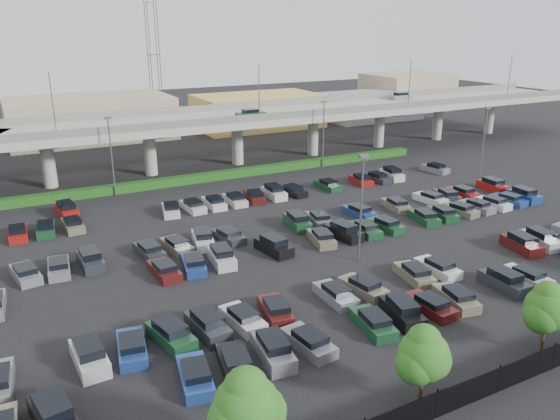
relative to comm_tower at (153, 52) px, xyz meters
name	(u,v)px	position (x,y,z in m)	size (l,w,h in m)	color
ground	(315,233)	(-4.00, -74.00, -15.61)	(280.00, 280.00, 0.00)	black
overpass	(205,123)	(-4.25, -42.01, -8.64)	(150.00, 13.00, 15.80)	gray
hedge	(226,175)	(-4.00, -49.00, -15.06)	(66.00, 1.60, 1.10)	#134313
fence	(542,362)	(-4.05, -102.00, -14.71)	(70.00, 0.10, 2.00)	black
tree_row	(537,313)	(-3.30, -100.53, -12.09)	(65.07, 3.66, 5.94)	#332316
parked_cars	(332,240)	(-4.31, -77.77, -15.00)	(62.81, 41.63, 1.67)	#6B6453
light_poles	(272,178)	(-8.12, -72.00, -9.37)	(66.90, 48.38, 10.30)	#54555A
distant_buildings	(213,112)	(8.38, -12.19, -11.87)	(138.00, 24.00, 9.00)	gray
comm_tower	(153,52)	(0.00, 0.00, 0.00)	(2.40, 2.40, 30.00)	#54555A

